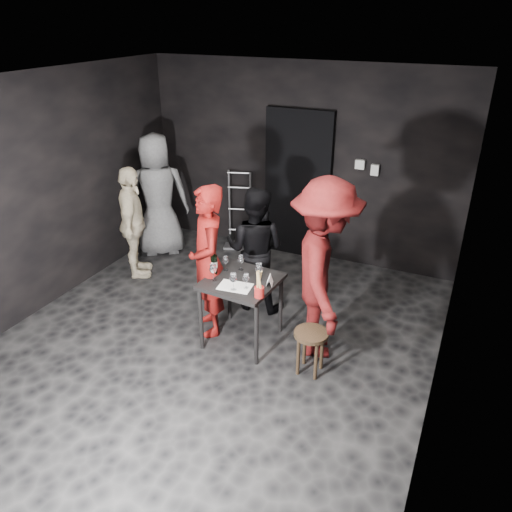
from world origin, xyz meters
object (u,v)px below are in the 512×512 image
at_px(bystander_cream, 133,223).
at_px(bystander_grey, 157,185).
at_px(wine_bottle, 214,264).
at_px(stool, 311,341).
at_px(tasting_table, 241,288).
at_px(man_maroon, 325,248).
at_px(server_red, 208,252).
at_px(woman_black, 255,249).
at_px(breadstick_cup, 259,285).
at_px(hand_truck, 239,232).

bearing_deg(bystander_cream, bystander_grey, -24.22).
bearing_deg(wine_bottle, stool, -8.91).
bearing_deg(tasting_table, man_maroon, 13.85).
height_order(server_red, woman_black, server_red).
xyz_separation_m(stool, breadstick_cup, (-0.54, -0.03, 0.51)).
height_order(tasting_table, bystander_grey, bystander_grey).
height_order(woman_black, bystander_grey, bystander_grey).
xyz_separation_m(tasting_table, woman_black, (-0.18, 0.72, 0.11)).
relative_size(tasting_table, wine_bottle, 2.40).
height_order(stool, bystander_grey, bystander_grey).
bearing_deg(man_maroon, bystander_grey, 43.68).
xyz_separation_m(server_red, man_maroon, (1.23, 0.16, 0.23)).
relative_size(tasting_table, woman_black, 0.50).
xyz_separation_m(tasting_table, bystander_grey, (-2.06, 1.48, 0.39)).
bearing_deg(breadstick_cup, tasting_table, 143.20).
xyz_separation_m(tasting_table, server_red, (-0.42, 0.04, 0.31)).
relative_size(server_red, man_maroon, 0.80).
bearing_deg(stool, wine_bottle, 171.09).
xyz_separation_m(stool, bystander_cream, (-2.81, 0.95, 0.39)).
distance_m(tasting_table, stool, 0.92).
bearing_deg(man_maroon, server_red, 75.07).
distance_m(tasting_table, breadstick_cup, 0.45).
distance_m(woman_black, bystander_grey, 2.05).
distance_m(man_maroon, bystander_cream, 2.86).
distance_m(man_maroon, wine_bottle, 1.19).
bearing_deg(breadstick_cup, bystander_cream, 156.54).
bearing_deg(bystander_grey, server_red, 103.55).
distance_m(tasting_table, bystander_grey, 2.57).
bearing_deg(breadstick_cup, server_red, 159.34).
xyz_separation_m(hand_truck, woman_black, (0.94, -1.45, 0.54)).
height_order(stool, wine_bottle, wine_bottle).
xyz_separation_m(tasting_table, wine_bottle, (-0.31, -0.02, 0.22)).
bearing_deg(man_maroon, woman_black, 40.29).
relative_size(bystander_cream, wine_bottle, 4.85).
bearing_deg(woman_black, bystander_cream, -5.89).
bearing_deg(bystander_cream, stool, -140.63).
distance_m(bystander_cream, breadstick_cup, 2.48).
height_order(woman_black, bystander_cream, bystander_cream).
height_order(man_maroon, bystander_grey, man_maroon).
distance_m(server_red, breadstick_cup, 0.78).
relative_size(woman_black, bystander_grey, 0.72).
distance_m(tasting_table, man_maroon, 1.00).
xyz_separation_m(hand_truck, wine_bottle, (0.81, -2.19, 0.66)).
distance_m(stool, woman_black, 1.43).
bearing_deg(tasting_table, stool, -13.28).
height_order(man_maroon, bystander_cream, man_maroon).
bearing_deg(stool, tasting_table, 166.72).
bearing_deg(bystander_cream, tasting_table, -142.90).
distance_m(stool, bystander_cream, 2.99).
height_order(tasting_table, wine_bottle, wine_bottle).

